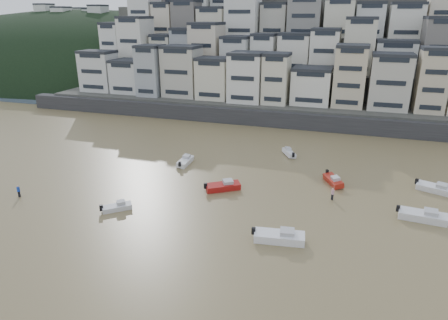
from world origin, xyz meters
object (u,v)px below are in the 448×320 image
(boat_g, at_px, (436,188))
(boat_f, at_px, (185,160))
(boat_e, at_px, (333,180))
(boat_j, at_px, (117,206))
(person_blue, at_px, (19,191))
(person_pink, at_px, (333,194))
(boat_c, at_px, (223,185))
(boat_d, at_px, (423,215))
(boat_a, at_px, (279,235))
(boat_h, at_px, (289,152))

(boat_g, bearing_deg, boat_f, -158.40)
(boat_e, height_order, boat_f, boat_f)
(boat_j, relative_size, boat_f, 0.80)
(person_blue, xyz_separation_m, person_pink, (41.47, 12.49, 0.00))
(person_blue, relative_size, person_pink, 1.00)
(boat_c, height_order, boat_e, boat_c)
(boat_g, bearing_deg, boat_d, -85.89)
(boat_j, xyz_separation_m, person_blue, (-15.15, -0.65, 0.31))
(boat_c, bearing_deg, boat_j, -171.49)
(boat_a, relative_size, person_blue, 3.51)
(boat_j, height_order, person_pink, person_pink)
(boat_c, relative_size, boat_f, 1.07)
(boat_f, xyz_separation_m, person_blue, (-16.91, -18.92, 0.17))
(boat_j, xyz_separation_m, boat_e, (26.07, 17.46, 0.12))
(boat_e, relative_size, boat_g, 0.92)
(boat_g, bearing_deg, person_blue, -139.84)
(boat_j, distance_m, boat_g, 44.33)
(boat_g, distance_m, person_pink, 15.48)
(boat_f, height_order, boat_g, boat_g)
(boat_d, distance_m, boat_j, 38.36)
(boat_d, bearing_deg, boat_g, 78.56)
(boat_d, xyz_separation_m, boat_f, (-35.48, 9.08, -0.12))
(boat_h, distance_m, boat_f, 18.81)
(boat_d, bearing_deg, boat_c, -177.00)
(boat_h, bearing_deg, boat_f, 93.04)
(boat_h, distance_m, person_blue, 43.75)
(boat_d, relative_size, boat_e, 1.21)
(boat_e, xyz_separation_m, boat_g, (14.05, 1.37, 0.06))
(person_pink, bearing_deg, boat_c, -173.82)
(boat_c, bearing_deg, person_pink, -27.82)
(boat_e, distance_m, boat_f, 24.32)
(boat_h, xyz_separation_m, boat_e, (8.34, -10.74, 0.07))
(boat_d, xyz_separation_m, person_blue, (-52.39, -9.84, 0.05))
(boat_d, distance_m, boat_e, 13.90)
(boat_g, xyz_separation_m, person_blue, (-55.27, -19.49, 0.13))
(boat_a, bearing_deg, boat_h, 89.30)
(boat_g, bearing_deg, boat_e, -153.67)
(boat_e, bearing_deg, boat_a, -40.87)
(boat_h, relative_size, boat_g, 0.83)
(boat_h, distance_m, person_pink, 18.49)
(boat_a, bearing_deg, person_pink, 61.35)
(boat_e, bearing_deg, boat_f, -118.65)
(boat_e, height_order, boat_g, boat_g)
(person_blue, height_order, person_pink, same)
(boat_h, bearing_deg, person_pink, 178.82)
(person_blue, bearing_deg, boat_f, 48.20)
(boat_e, distance_m, person_blue, 45.03)
(boat_j, distance_m, person_blue, 15.17)
(boat_d, xyz_separation_m, person_pink, (-10.93, 2.65, 0.05))
(boat_c, relative_size, person_blue, 3.14)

